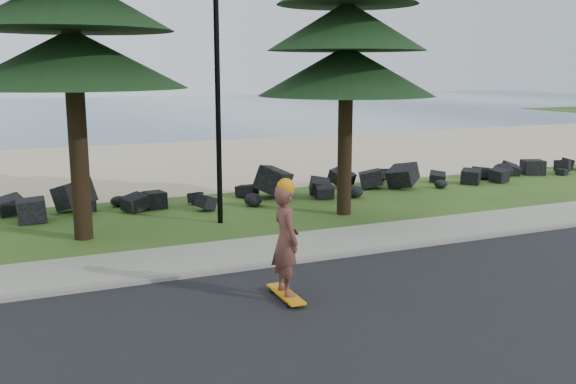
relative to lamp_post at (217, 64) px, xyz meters
name	(u,v)px	position (x,y,z in m)	size (l,w,h in m)	color
ground	(265,254)	(0.00, -3.20, -4.13)	(160.00, 160.00, 0.00)	#284A17
road	(370,328)	(0.00, -7.70, -4.12)	(160.00, 7.00, 0.02)	black
kerb	(281,263)	(0.00, -4.10, -4.08)	(160.00, 0.20, 0.10)	gray
sidewalk	(261,250)	(0.00, -3.00, -4.09)	(160.00, 2.00, 0.08)	gray
beach_sand	(139,164)	(0.00, 11.30, -4.13)	(160.00, 15.00, 0.01)	beige
ocean	(64,111)	(0.00, 47.80, -4.13)	(160.00, 58.00, 0.01)	#3A566F
seawall_boulders	(196,205)	(0.00, 2.40, -4.13)	(60.00, 2.40, 1.10)	black
lamp_post	(217,64)	(0.00, 0.00, 0.00)	(0.25, 0.14, 8.14)	black
skateboarder	(286,240)	(-0.70, -5.98, -3.04)	(0.47, 1.17, 2.17)	orange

